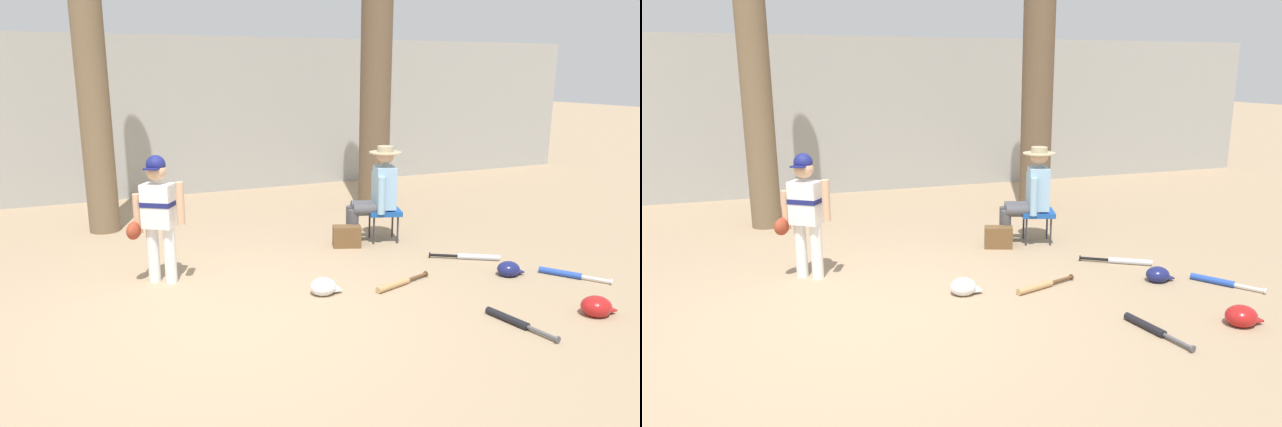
% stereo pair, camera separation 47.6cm
% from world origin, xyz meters
% --- Properties ---
extents(ground_plane, '(60.00, 60.00, 0.00)m').
position_xyz_m(ground_plane, '(0.00, 0.00, 0.00)').
color(ground_plane, '#9E8466').
extents(concrete_back_wall, '(18.00, 0.36, 2.67)m').
position_xyz_m(concrete_back_wall, '(0.00, 5.64, 1.33)').
color(concrete_back_wall, '#9E9E99').
rests_on(concrete_back_wall, ground).
extents(tree_near_player, '(0.58, 0.58, 5.81)m').
position_xyz_m(tree_near_player, '(-0.75, 3.51, 2.61)').
color(tree_near_player, brown).
rests_on(tree_near_player, ground).
extents(tree_behind_spectator, '(0.74, 0.74, 5.91)m').
position_xyz_m(tree_behind_spectator, '(3.17, 3.18, 2.57)').
color(tree_behind_spectator, brown).
rests_on(tree_behind_spectator, ground).
extents(young_ballplayer, '(0.60, 0.38, 1.31)m').
position_xyz_m(young_ballplayer, '(-0.37, 1.20, 0.74)').
color(young_ballplayer, white).
rests_on(young_ballplayer, ground).
extents(folding_stool, '(0.50, 0.50, 0.41)m').
position_xyz_m(folding_stool, '(2.45, 1.60, 0.36)').
color(folding_stool, '#194C9E').
rests_on(folding_stool, ground).
extents(seated_spectator, '(0.68, 0.53, 1.20)m').
position_xyz_m(seated_spectator, '(2.36, 1.63, 0.64)').
color(seated_spectator, '#47474C').
rests_on(seated_spectator, ground).
extents(handbag_beside_stool, '(0.38, 0.29, 0.26)m').
position_xyz_m(handbag_beside_stool, '(1.90, 1.54, 0.13)').
color(handbag_beside_stool, brown).
rests_on(handbag_beside_stool, ground).
extents(bat_black_composite, '(0.18, 0.72, 0.07)m').
position_xyz_m(bat_black_composite, '(2.20, -1.05, 0.03)').
color(bat_black_composite, black).
rests_on(bat_black_composite, ground).
extents(bat_blue_youth, '(0.44, 0.63, 0.07)m').
position_xyz_m(bat_blue_youth, '(3.53, -0.35, 0.03)').
color(bat_blue_youth, '#2347AD').
rests_on(bat_blue_youth, ground).
extents(bat_aluminum_silver, '(0.70, 0.47, 0.07)m').
position_xyz_m(bat_aluminum_silver, '(3.00, 0.51, 0.03)').
color(bat_aluminum_silver, '#B7BCC6').
rests_on(bat_aluminum_silver, ground).
extents(bat_wood_tan, '(0.72, 0.28, 0.07)m').
position_xyz_m(bat_wood_tan, '(1.76, 0.11, 0.03)').
color(bat_wood_tan, tan).
rests_on(bat_wood_tan, ground).
extents(batting_helmet_navy, '(0.29, 0.22, 0.17)m').
position_xyz_m(batting_helmet_navy, '(3.01, -0.08, 0.07)').
color(batting_helmet_navy, navy).
rests_on(batting_helmet_navy, ground).
extents(batting_helmet_white, '(0.30, 0.23, 0.17)m').
position_xyz_m(batting_helmet_white, '(1.00, 0.23, 0.07)').
color(batting_helmet_white, silver).
rests_on(batting_helmet_white, ground).
extents(batting_helmet_red, '(0.32, 0.25, 0.19)m').
position_xyz_m(batting_helmet_red, '(3.01, -1.19, 0.08)').
color(batting_helmet_red, '#A81919').
rests_on(batting_helmet_red, ground).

